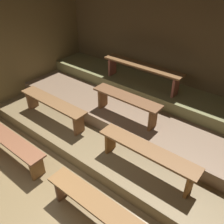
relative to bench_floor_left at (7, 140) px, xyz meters
The scene contains 12 objects.
ground 1.93m from the bench_floor_left, 49.71° to the left, with size 6.26×4.87×0.08m, color olive.
wall_back 3.83m from the bench_floor_left, 70.82° to the left, with size 6.26×0.06×2.68m, color brown.
wall_left 2.31m from the bench_floor_left, 137.05° to the left, with size 0.06×4.87×2.68m, color brown.
platform_lower 2.37m from the bench_floor_left, 58.89° to the left, with size 5.46×2.90×0.25m, color olive.
platform_middle 2.75m from the bench_floor_left, 63.73° to the left, with size 5.46×2.01×0.25m, color #846951.
platform_upper 3.25m from the bench_floor_left, 67.98° to the left, with size 5.46×0.92×0.25m, color olive.
bench_floor_left is the anchor object (origin of this frame).
bench_floor_right 2.43m from the bench_floor_left, ahead, with size 2.01×0.32×0.48m.
bench_lower_left 1.15m from the bench_floor_left, 87.72° to the left, with size 1.77×0.32×0.48m.
bench_lower_right 2.65m from the bench_floor_left, 25.09° to the left, with size 1.77×0.32×0.48m.
bench_middle_center 2.41m from the bench_floor_left, 53.25° to the left, with size 1.48×0.32×0.48m.
bench_upper_center 3.17m from the bench_floor_left, 68.76° to the left, with size 1.94×0.32×0.48m.
Camera 1 is at (2.53, -0.88, 3.37)m, focal length 38.75 mm.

